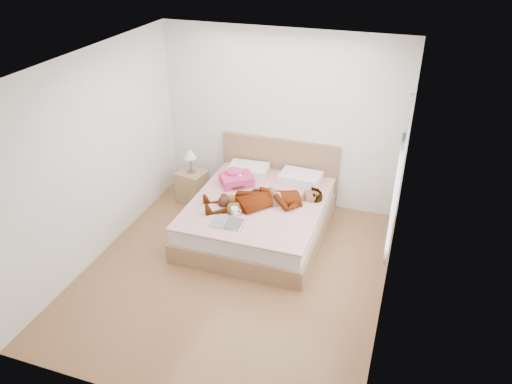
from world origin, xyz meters
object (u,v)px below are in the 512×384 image
Objects in this scene: woman at (265,196)px; plush_toy at (224,200)px; towel at (236,178)px; coffee_mug at (235,211)px; nightstand at (192,184)px; bed at (260,212)px; phone at (240,174)px; magazine at (227,223)px.

woman reaches higher than plush_toy.
towel reaches higher than woman.
coffee_mug is 0.16× the size of nightstand.
bed is at bearing 71.21° from coffee_mug.
woman is at bearing -67.99° from phone.
plush_toy is (-0.23, 0.19, 0.01)m from coffee_mug.
woman reaches higher than phone.
nightstand reaches higher than phone.
woman is at bearing -50.30° from bed.
phone is 0.63m from bed.
coffee_mug is (0.28, -0.79, -0.04)m from towel.
bed is 0.60m from plush_toy.
phone is 0.10× the size of nightstand.
coffee_mug is (-0.18, -0.52, 0.29)m from bed.
nightstand is (-1.04, 1.18, -0.23)m from magazine.
plush_toy is (-0.01, -0.60, -0.10)m from phone.
nightstand is at bearing -141.66° from woman.
plush_toy is 0.28× the size of nightstand.
nightstand is (-1.06, 0.94, -0.27)m from coffee_mug.
woman is 11.81× the size of coffee_mug.
woman is 1.49m from nightstand.
magazine is (-0.20, -0.75, 0.24)m from bed.
bed reaches higher than phone.
towel is at bearing 109.52° from coffee_mug.
bed is at bearing 75.22° from magazine.
bed is at bearing -64.10° from phone.
phone is at bearing 105.54° from coffee_mug.
woman is 0.69m from towel.
phone is 0.83m from coffee_mug.
coffee_mug is at bearing -41.59° from nightstand.
bed reaches higher than plush_toy.
woman is 0.49m from coffee_mug.
woman is at bearing 64.26° from magazine.
plush_toy reaches higher than magazine.
phone reaches higher than coffee_mug.
bed is 1.31m from nightstand.
woman is 0.70m from magazine.
phone is 0.61m from plush_toy.
magazine is 0.48m from plush_toy.
bed reaches higher than woman.
woman is at bearing 21.53° from plush_toy.
phone is at bearing 100.95° from magazine.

